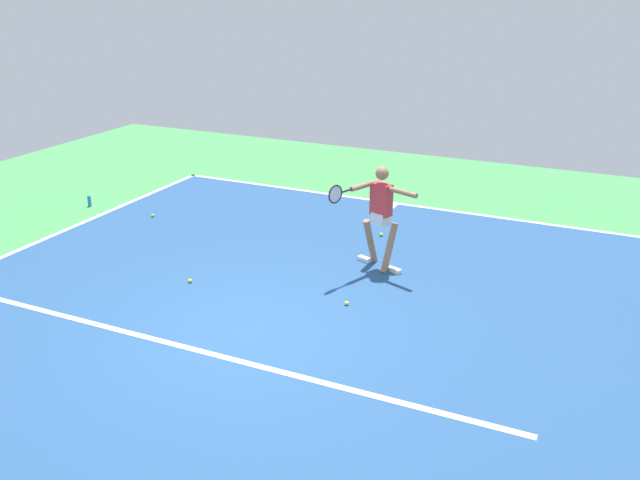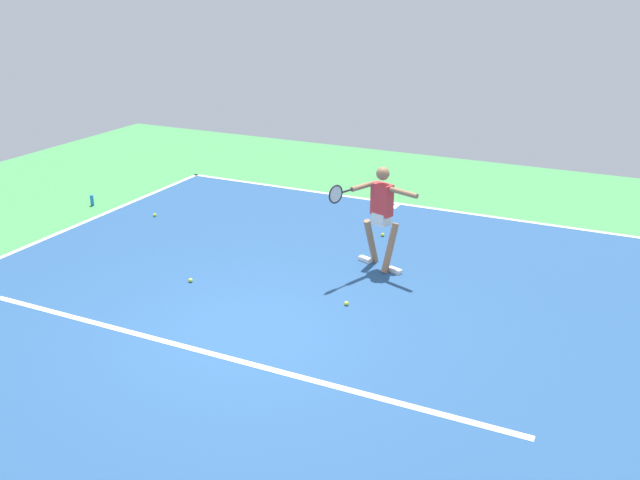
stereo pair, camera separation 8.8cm
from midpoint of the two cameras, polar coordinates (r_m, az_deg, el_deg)
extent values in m
plane|color=#428E4C|center=(9.41, -5.79, -7.56)|extent=(20.81, 20.81, 0.00)
cube|color=navy|center=(9.41, -5.79, -7.55)|extent=(10.38, 12.39, 0.00)
cube|color=white|center=(14.58, 6.71, 3.02)|extent=(10.38, 0.10, 0.01)
cube|color=white|center=(8.91, -8.12, -9.45)|extent=(7.78, 0.10, 0.01)
cube|color=white|center=(14.39, 6.45, 2.79)|extent=(0.10, 0.30, 0.01)
cylinder|color=#9E7051|center=(11.13, 6.04, -0.66)|extent=(0.22, 0.36, 0.81)
cube|color=white|center=(11.20, 6.44, -2.52)|extent=(0.26, 0.18, 0.07)
cylinder|color=#9E7051|center=(11.37, 4.47, -0.12)|extent=(0.22, 0.36, 0.81)
cube|color=white|center=(11.58, 3.98, -1.60)|extent=(0.26, 0.18, 0.07)
cube|color=white|center=(11.09, 5.33, 1.78)|extent=(0.30, 0.27, 0.20)
cube|color=red|center=(10.99, 5.38, 3.36)|extent=(0.38, 0.29, 0.52)
sphere|color=#9E7051|center=(10.87, 5.46, 5.50)|extent=(0.21, 0.21, 0.21)
cylinder|color=#9E7051|center=(10.67, 7.17, 3.92)|extent=(0.52, 0.26, 0.08)
cylinder|color=#9E7051|center=(10.84, 3.84, 4.48)|extent=(0.26, 0.52, 0.08)
cylinder|color=black|center=(10.58, 2.49, 4.08)|extent=(0.10, 0.22, 0.03)
torus|color=black|center=(10.41, 1.56, 3.81)|extent=(0.13, 0.28, 0.29)
cylinder|color=silver|center=(10.41, 1.56, 3.81)|extent=(0.09, 0.23, 0.25)
sphere|color=#CCE033|center=(14.06, -13.35, 2.02)|extent=(0.07, 0.07, 0.07)
sphere|color=yellow|center=(10.06, 2.46, -5.27)|extent=(0.07, 0.07, 0.07)
sphere|color=#CCE033|center=(10.96, -10.45, -3.30)|extent=(0.07, 0.07, 0.07)
sphere|color=#CCE033|center=(12.70, 5.41, 0.43)|extent=(0.07, 0.07, 0.07)
cylinder|color=blue|center=(15.08, -18.20, 3.13)|extent=(0.07, 0.07, 0.22)
camera|label=1|loc=(0.04, -89.75, 0.10)|focal=38.65mm
camera|label=2|loc=(0.04, 90.25, -0.10)|focal=38.65mm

